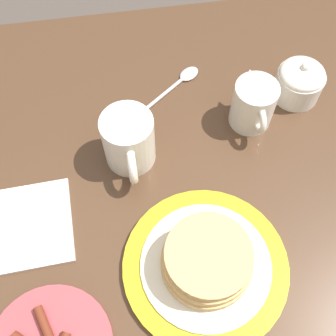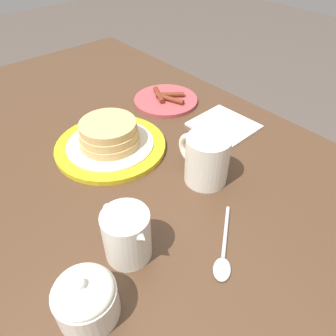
{
  "view_description": "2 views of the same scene",
  "coord_description": "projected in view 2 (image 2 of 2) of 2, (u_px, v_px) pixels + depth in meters",
  "views": [
    {
      "loc": [
        0.15,
        -0.11,
        1.38
      ],
      "look_at": [
        -0.19,
        -0.05,
        0.76
      ],
      "focal_mm": 45.0,
      "sensor_mm": 36.0,
      "label": 1
    },
    {
      "loc": [
        -0.57,
        0.28,
        1.2
      ],
      "look_at": [
        -0.19,
        -0.05,
        0.76
      ],
      "focal_mm": 35.0,
      "sensor_mm": 36.0,
      "label": 2
    }
  ],
  "objects": [
    {
      "name": "spoon",
      "position": [
        223.0,
        255.0,
        0.54
      ],
      "size": [
        0.11,
        0.14,
        0.01
      ],
      "color": "silver",
      "rests_on": "dining_table"
    },
    {
      "name": "coffee_mug",
      "position": [
        206.0,
        158.0,
        0.66
      ],
      "size": [
        0.13,
        0.09,
        0.1
      ],
      "color": "silver",
      "rests_on": "dining_table"
    },
    {
      "name": "side_plate_bacon",
      "position": [
        166.0,
        100.0,
        0.94
      ],
      "size": [
        0.18,
        0.18,
        0.02
      ],
      "color": "#B2474C",
      "rests_on": "dining_table"
    },
    {
      "name": "napkin",
      "position": [
        224.0,
        125.0,
        0.84
      ],
      "size": [
        0.15,
        0.14,
        0.01
      ],
      "color": "silver",
      "rests_on": "dining_table"
    },
    {
      "name": "dining_table",
      "position": [
        105.0,
        185.0,
        0.86
      ],
      "size": [
        1.23,
        0.88,
        0.73
      ],
      "color": "#4C3321",
      "rests_on": "ground_plane"
    },
    {
      "name": "ground_plane",
      "position": [
        125.0,
        300.0,
        1.25
      ],
      "size": [
        8.0,
        8.0,
        0.0
      ],
      "primitive_type": "plane",
      "color": "#51473F"
    },
    {
      "name": "sugar_bowl",
      "position": [
        86.0,
        298.0,
        0.45
      ],
      "size": [
        0.09,
        0.09,
        0.08
      ],
      "color": "silver",
      "rests_on": "dining_table"
    },
    {
      "name": "creamer_pitcher",
      "position": [
        127.0,
        234.0,
        0.52
      ],
      "size": [
        0.12,
        0.08,
        0.1
      ],
      "color": "silver",
      "rests_on": "dining_table"
    },
    {
      "name": "pancake_plate",
      "position": [
        110.0,
        139.0,
        0.76
      ],
      "size": [
        0.26,
        0.26,
        0.07
      ],
      "color": "gold",
      "rests_on": "dining_table"
    }
  ]
}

